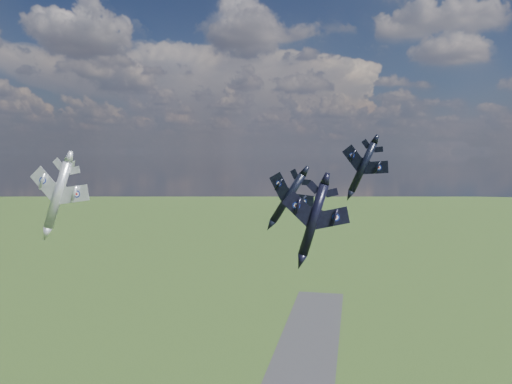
% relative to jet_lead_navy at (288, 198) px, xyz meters
% --- Properties ---
extents(jet_lead_navy, '(11.87, 14.83, 7.47)m').
position_rel_jet_lead_navy_xyz_m(jet_lead_navy, '(0.00, 0.00, 0.00)').
color(jet_lead_navy, black).
extents(jet_right_navy, '(10.80, 13.51, 4.96)m').
position_rel_jet_lead_navy_xyz_m(jet_right_navy, '(6.23, -22.77, -0.48)').
color(jet_right_navy, black).
extents(jet_high_navy, '(13.19, 16.05, 6.83)m').
position_rel_jet_lead_navy_xyz_m(jet_high_navy, '(12.48, 15.93, 4.81)').
color(jet_high_navy, black).
extents(jet_left_silver, '(12.53, 16.53, 7.09)m').
position_rel_jet_lead_navy_xyz_m(jet_left_silver, '(-37.58, -8.38, 0.59)').
color(jet_left_silver, '#ADB1B9').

